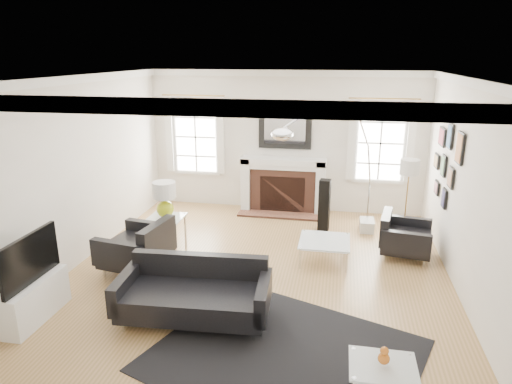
% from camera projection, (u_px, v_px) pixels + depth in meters
% --- Properties ---
extents(floor, '(6.00, 6.00, 0.00)m').
position_uv_depth(floor, '(258.00, 272.00, 6.73)').
color(floor, olive).
rests_on(floor, ground).
extents(back_wall, '(5.50, 0.04, 2.80)m').
position_uv_depth(back_wall, '(285.00, 142.00, 9.14)').
color(back_wall, white).
rests_on(back_wall, floor).
extents(front_wall, '(5.50, 0.04, 2.80)m').
position_uv_depth(front_wall, '(187.00, 284.00, 3.50)').
color(front_wall, white).
rests_on(front_wall, floor).
extents(left_wall, '(0.04, 6.00, 2.80)m').
position_uv_depth(left_wall, '(77.00, 172.00, 6.81)').
color(left_wall, white).
rests_on(left_wall, floor).
extents(right_wall, '(0.04, 6.00, 2.80)m').
position_uv_depth(right_wall, '(469.00, 192.00, 5.83)').
color(right_wall, white).
rests_on(right_wall, floor).
extents(ceiling, '(5.50, 6.00, 0.02)m').
position_uv_depth(ceiling, '(258.00, 77.00, 5.91)').
color(ceiling, white).
rests_on(ceiling, back_wall).
extents(crown_molding, '(5.50, 6.00, 0.12)m').
position_uv_depth(crown_molding, '(258.00, 82.00, 5.93)').
color(crown_molding, white).
rests_on(crown_molding, back_wall).
extents(fireplace, '(1.70, 0.69, 1.11)m').
position_uv_depth(fireplace, '(283.00, 186.00, 9.19)').
color(fireplace, white).
rests_on(fireplace, floor).
extents(mantel_mirror, '(1.05, 0.07, 0.75)m').
position_uv_depth(mantel_mirror, '(285.00, 130.00, 9.03)').
color(mantel_mirror, black).
rests_on(mantel_mirror, back_wall).
extents(window_left, '(1.24, 0.15, 1.62)m').
position_uv_depth(window_left, '(196.00, 137.00, 9.40)').
color(window_left, white).
rests_on(window_left, back_wall).
extents(window_right, '(1.24, 0.15, 1.62)m').
position_uv_depth(window_right, '(380.00, 143.00, 8.75)').
color(window_right, white).
rests_on(window_right, back_wall).
extents(gallery_wall, '(0.04, 1.73, 1.29)m').
position_uv_depth(gallery_wall, '(447.00, 159.00, 7.02)').
color(gallery_wall, black).
rests_on(gallery_wall, right_wall).
extents(tv_unit, '(0.35, 1.00, 1.09)m').
position_uv_depth(tv_unit, '(32.00, 294.00, 5.47)').
color(tv_unit, white).
rests_on(tv_unit, floor).
extents(area_rug, '(3.25, 2.99, 0.01)m').
position_uv_depth(area_rug, '(285.00, 355.00, 4.87)').
color(area_rug, black).
rests_on(area_rug, floor).
extents(sofa, '(1.86, 0.94, 0.59)m').
position_uv_depth(sofa, '(195.00, 294.00, 5.49)').
color(sofa, black).
rests_on(sofa, floor).
extents(armchair_left, '(0.99, 1.08, 0.65)m').
position_uv_depth(armchair_left, '(140.00, 248.00, 6.69)').
color(armchair_left, black).
rests_on(armchair_left, floor).
extents(armchair_right, '(0.87, 0.95, 0.57)m').
position_uv_depth(armchair_right, '(403.00, 237.00, 7.20)').
color(armchair_right, black).
rests_on(armchair_right, floor).
extents(coffee_table, '(0.77, 0.77, 0.34)m').
position_uv_depth(coffee_table, '(325.00, 242.00, 7.03)').
color(coffee_table, silver).
rests_on(coffee_table, floor).
extents(side_table_left, '(0.55, 0.55, 0.60)m').
position_uv_depth(side_table_left, '(166.00, 224.00, 7.29)').
color(side_table_left, silver).
rests_on(side_table_left, floor).
extents(nesting_table, '(0.56, 0.47, 0.61)m').
position_uv_depth(nesting_table, '(382.00, 378.00, 3.82)').
color(nesting_table, silver).
rests_on(nesting_table, floor).
extents(gourd_lamp, '(0.36, 0.36, 0.58)m').
position_uv_depth(gourd_lamp, '(165.00, 197.00, 7.16)').
color(gourd_lamp, '#AFBE17').
rests_on(gourd_lamp, side_table_left).
extents(orange_vase, '(0.10, 0.10, 0.16)m').
position_uv_depth(orange_vase, '(384.00, 356.00, 3.76)').
color(orange_vase, '#BB5D18').
rests_on(orange_vase, nesting_table).
extents(arc_floor_lamp, '(1.72, 1.60, 2.44)m').
position_uv_depth(arc_floor_lamp, '(329.00, 166.00, 7.51)').
color(arc_floor_lamp, white).
rests_on(arc_floor_lamp, floor).
extents(stick_floor_lamp, '(0.30, 0.30, 1.49)m').
position_uv_depth(stick_floor_lamp, '(409.00, 172.00, 7.26)').
color(stick_floor_lamp, '#A27638').
rests_on(stick_floor_lamp, floor).
extents(speaker_tower, '(0.21, 0.21, 0.96)m').
position_uv_depth(speaker_tower, '(324.00, 205.00, 8.21)').
color(speaker_tower, black).
rests_on(speaker_tower, floor).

